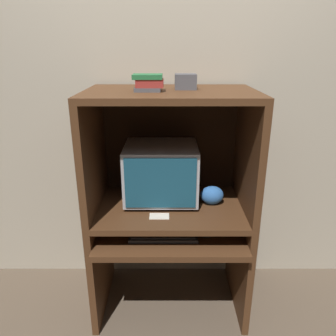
% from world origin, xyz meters
% --- Properties ---
extents(ground_plane, '(12.00, 12.00, 0.00)m').
position_xyz_m(ground_plane, '(0.00, 0.00, 0.00)').
color(ground_plane, brown).
extents(wall_back, '(6.00, 0.06, 2.60)m').
position_xyz_m(wall_back, '(0.00, 0.68, 1.30)').
color(wall_back, '#B2A893').
rests_on(wall_back, ground_plane).
extents(desk_base, '(0.96, 0.67, 0.61)m').
position_xyz_m(desk_base, '(0.00, 0.26, 0.40)').
color(desk_base, '#4C2D19').
rests_on(desk_base, ground_plane).
extents(desk_monitor_shelf, '(0.96, 0.62, 0.13)m').
position_xyz_m(desk_monitor_shelf, '(0.00, 0.31, 0.71)').
color(desk_monitor_shelf, '#4C2D19').
rests_on(desk_monitor_shelf, desk_base).
extents(hutch_upper, '(0.96, 0.62, 0.71)m').
position_xyz_m(hutch_upper, '(0.00, 0.34, 1.20)').
color(hutch_upper, '#4C2D19').
rests_on(hutch_upper, desk_monitor_shelf).
extents(crt_monitor, '(0.45, 0.39, 0.36)m').
position_xyz_m(crt_monitor, '(-0.06, 0.39, 0.93)').
color(crt_monitor, '#B2B2B7').
rests_on(crt_monitor, desk_monitor_shelf).
extents(keyboard, '(0.40, 0.14, 0.03)m').
position_xyz_m(keyboard, '(-0.04, 0.14, 0.63)').
color(keyboard, '#2D2D30').
rests_on(keyboard, desk_base).
extents(mouse, '(0.07, 0.05, 0.03)m').
position_xyz_m(mouse, '(0.21, 0.15, 0.63)').
color(mouse, black).
rests_on(mouse, desk_base).
extents(snack_bag, '(0.14, 0.11, 0.12)m').
position_xyz_m(snack_bag, '(0.26, 0.33, 0.80)').
color(snack_bag, '#336BB7').
rests_on(snack_bag, desk_monitor_shelf).
extents(book_stack, '(0.16, 0.12, 0.09)m').
position_xyz_m(book_stack, '(-0.12, 0.26, 1.50)').
color(book_stack, '#4C4C51').
rests_on(book_stack, hutch_upper).
extents(paper_card, '(0.12, 0.07, 0.00)m').
position_xyz_m(paper_card, '(-0.07, 0.16, 0.75)').
color(paper_card, beige).
rests_on(paper_card, desk_monitor_shelf).
extents(storage_box, '(0.12, 0.10, 0.08)m').
position_xyz_m(storage_box, '(0.08, 0.35, 1.49)').
color(storage_box, '#4C4C51').
rests_on(storage_box, hutch_upper).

